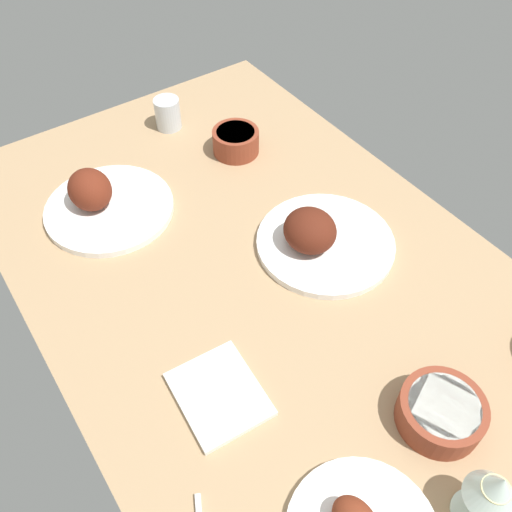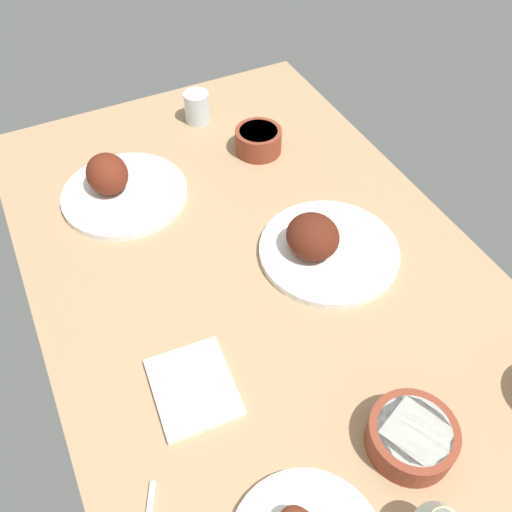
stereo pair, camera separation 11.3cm
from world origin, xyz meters
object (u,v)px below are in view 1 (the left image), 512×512
Objects in this scene: bowl_pasta at (236,141)px; bowl_cream at (441,412)px; plate_near_viewer at (102,201)px; wine_glass at (495,491)px; plate_far_side at (319,238)px; water_tumbler at (168,114)px; folded_napkin at (219,394)px.

bowl_pasta reaches higher than bowl_cream.
bowl_pasta is 80.74cm from bowl_cream.
bowl_pasta is at bearing -88.85° from plate_near_viewer.
plate_near_viewer is at bearing 17.15° from bowl_cream.
bowl_pasta is 0.83× the size of wine_glass.
plate_far_side is at bearing 174.15° from bowl_pasta.
water_tumbler is 80.68cm from folded_napkin.
water_tumbler is at bearing 24.71° from bowl_pasta.
wine_glass is at bearing 168.47° from bowl_pasta.
folded_napkin is at bearing 157.20° from water_tumbler.
bowl_cream is (-79.78, 12.42, -0.30)cm from bowl_pasta.
bowl_pasta is at bearing -5.85° from plate_far_side.
bowl_cream is 16.50cm from wine_glass.
plate_far_side is at bearing -11.50° from bowl_cream.
water_tumbler is at bearing -22.80° from folded_napkin.
bowl_pasta is 95.38cm from wine_glass.
wine_glass is (-93.24, 19.02, 6.61)cm from bowl_pasta.
bowl_pasta is (0.74, -36.82, 0.49)cm from plate_near_viewer.
bowl_pasta is 68.23cm from folded_napkin.
wine_glass is at bearing -169.11° from plate_near_viewer.
bowl_pasta is at bearing -155.29° from water_tumbler.
plate_near_viewer reaches higher than bowl_cream.
plate_far_side is at bearing -64.20° from folded_napkin.
plate_far_side is 2.08× the size of bowl_cream.
folded_napkin is at bearing 48.31° from bowl_cream.
plate_far_side is (-36.96, -32.95, 0.05)cm from plate_near_viewer.
folded_napkin is at bearing 176.62° from plate_near_viewer.
bowl_cream is at bearing 177.90° from water_tumbler.
plate_far_side is at bearing -138.28° from plate_near_viewer.
wine_glass is at bearing 174.80° from water_tumbler.
wine_glass is 1.71× the size of water_tumbler.
plate_near_viewer is at bearing 91.15° from bowl_pasta.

